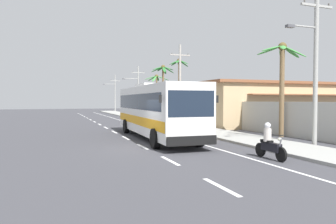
{
  "coord_description": "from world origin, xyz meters",
  "views": [
    {
      "loc": [
        -4.46,
        -15.38,
        2.47
      ],
      "look_at": [
        2.7,
        4.01,
        1.7
      ],
      "focal_mm": 33.33,
      "sensor_mm": 36.0,
      "label": 1
    }
  ],
  "objects": [
    {
      "name": "utility_pole_far",
      "position": [
        8.66,
        34.67,
        4.36
      ],
      "size": [
        3.72,
        0.24,
        8.1
      ],
      "color": "#9E9E99",
      "rests_on": "ground"
    },
    {
      "name": "ground_plane",
      "position": [
        0.0,
        0.0,
        0.0
      ],
      "size": [
        160.0,
        160.0,
        0.0
      ],
      "primitive_type": "plane",
      "color": "#3A3A3F"
    },
    {
      "name": "utility_pole_mid",
      "position": [
        8.55,
        16.09,
        4.48
      ],
      "size": [
        2.33,
        0.24,
        8.54
      ],
      "color": "#9E9E99",
      "rests_on": "ground"
    },
    {
      "name": "utility_pole_nearest",
      "position": [
        8.61,
        -2.5,
        4.74
      ],
      "size": [
        3.0,
        0.24,
        8.96
      ],
      "color": "#9E9E99",
      "rests_on": "ground"
    },
    {
      "name": "sidewalk_kerb",
      "position": [
        6.8,
        10.0,
        0.07
      ],
      "size": [
        3.2,
        90.0,
        0.14
      ],
      "primitive_type": "cube",
      "color": "#999993",
      "rests_on": "ground"
    },
    {
      "name": "roadside_building",
      "position": [
        16.44,
        11.21,
        2.13
      ],
      "size": [
        16.42,
        9.25,
        4.23
      ],
      "color": "tan",
      "rests_on": "ground"
    },
    {
      "name": "lane_markings",
      "position": [
        2.17,
        14.27,
        0.0
      ],
      "size": [
        3.52,
        71.0,
        0.01
      ],
      "color": "white",
      "rests_on": "ground"
    },
    {
      "name": "motorcycle_trailing",
      "position": [
        4.1,
        -4.58,
        0.63
      ],
      "size": [
        0.56,
        1.96,
        1.53
      ],
      "color": "black",
      "rests_on": "ground"
    },
    {
      "name": "motorcycle_beside_bus",
      "position": [
        4.58,
        12.74,
        0.64
      ],
      "size": [
        0.56,
        1.96,
        1.56
      ],
      "color": "black",
      "rests_on": "ground"
    },
    {
      "name": "palm_third",
      "position": [
        8.83,
        22.45,
        5.23
      ],
      "size": [
        3.18,
        3.2,
        7.03
      ],
      "color": "brown",
      "rests_on": "ground"
    },
    {
      "name": "palm_second",
      "position": [
        10.44,
        30.04,
        4.87
      ],
      "size": [
        3.98,
        3.68,
        6.46
      ],
      "color": "brown",
      "rests_on": "ground"
    },
    {
      "name": "coach_bus_foreground",
      "position": [
        1.81,
        4.04,
        1.89
      ],
      "size": [
        3.26,
        12.54,
        3.63
      ],
      "color": "white",
      "rests_on": "ground"
    },
    {
      "name": "boundary_wall",
      "position": [
        10.6,
        14.0,
        1.19
      ],
      "size": [
        0.24,
        60.0,
        2.38
      ],
      "primitive_type": "cube",
      "color": "#B2B2AD",
      "rests_on": "ground"
    },
    {
      "name": "pedestrian_near_kerb",
      "position": [
        7.18,
        9.76,
        1.05
      ],
      "size": [
        0.36,
        0.36,
        1.74
      ],
      "rotation": [
        0.0,
        0.0,
        0.71
      ],
      "color": "navy",
      "rests_on": "sidewalk_kerb"
    },
    {
      "name": "palm_fourth",
      "position": [
        9.98,
        19.84,
        5.59
      ],
      "size": [
        2.56,
        2.5,
        7.57
      ],
      "color": "brown",
      "rests_on": "ground"
    },
    {
      "name": "palm_nearest",
      "position": [
        9.72,
        26.72,
        3.53
      ],
      "size": [
        3.69,
        3.29,
        5.04
      ],
      "color": "brown",
      "rests_on": "ground"
    },
    {
      "name": "utility_pole_distant",
      "position": [
        8.3,
        53.25,
        4.35
      ],
      "size": [
        3.69,
        0.24,
        8.11
      ],
      "color": "#9E9E99",
      "rests_on": "ground"
    },
    {
      "name": "palm_farthest",
      "position": [
        10.08,
        1.77,
        4.47
      ],
      "size": [
        3.41,
        2.91,
        6.38
      ],
      "color": "brown",
      "rests_on": "ground"
    }
  ]
}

